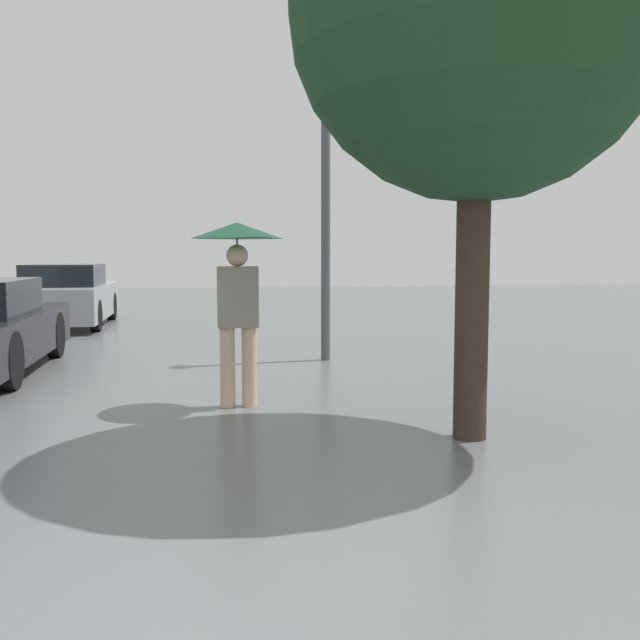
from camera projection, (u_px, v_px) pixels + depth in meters
pedestrian at (237, 269)px, 7.20m from camera, size 0.92×0.92×1.88m
parked_car_farthest at (66, 297)px, 15.30m from camera, size 1.73×4.19×1.33m
tree at (478, 12)px, 5.75m from camera, size 3.09×3.09×5.08m
street_lamp at (326, 190)px, 10.27m from camera, size 0.31×0.31×4.02m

